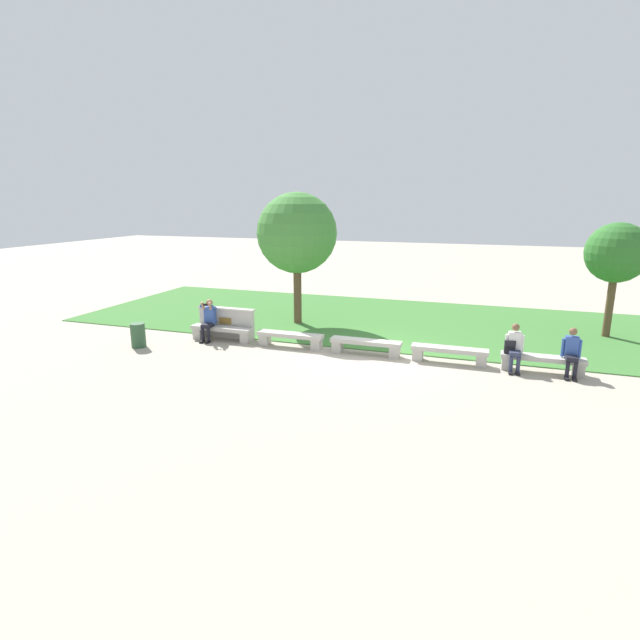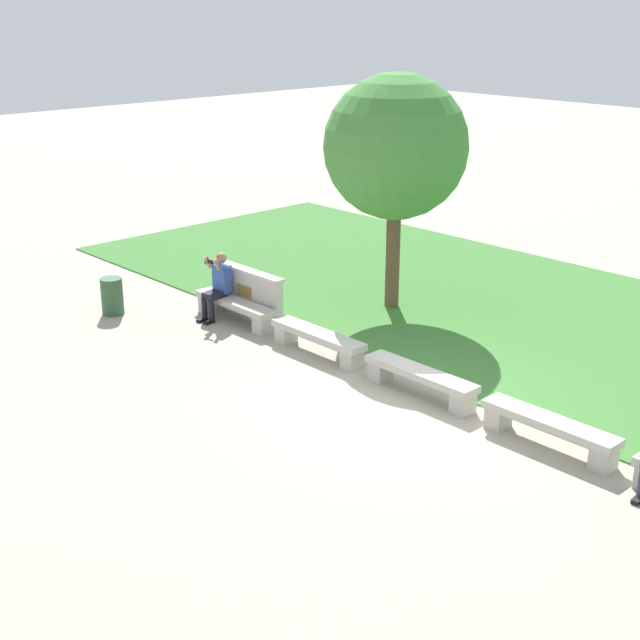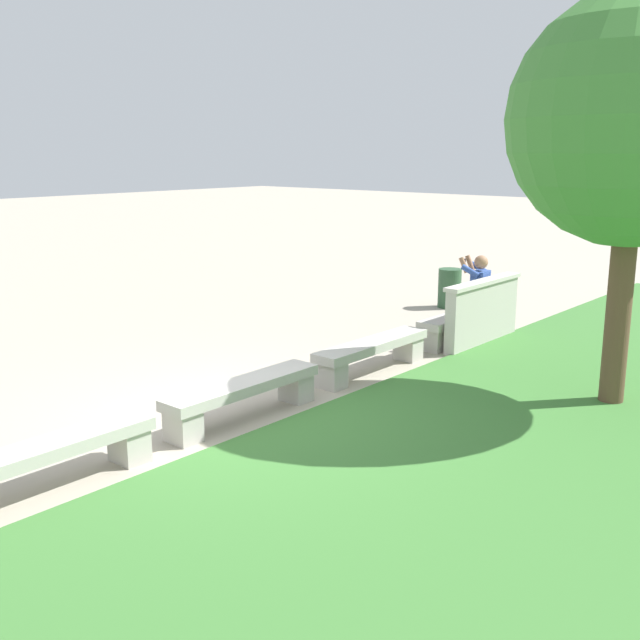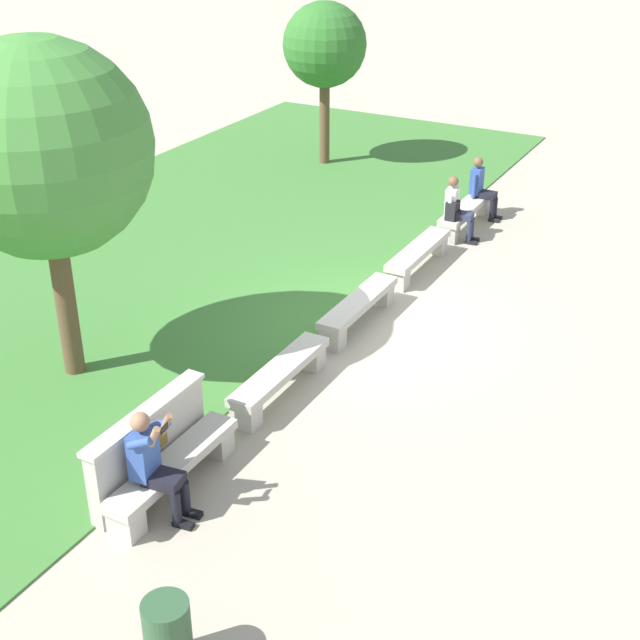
% 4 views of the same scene
% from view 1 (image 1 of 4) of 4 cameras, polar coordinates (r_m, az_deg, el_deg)
% --- Properties ---
extents(ground_plane, '(80.00, 80.00, 0.00)m').
position_cam_1_polar(ground_plane, '(14.81, 5.22, -3.95)').
color(ground_plane, '#A89E8C').
extents(grass_strip, '(23.65, 8.00, 0.03)m').
position_cam_1_polar(grass_strip, '(18.94, 8.38, -0.09)').
color(grass_strip, '#3D7533').
rests_on(grass_strip, ground).
extents(bench_main, '(2.09, 0.40, 0.45)m').
position_cam_1_polar(bench_main, '(16.46, -11.15, -1.26)').
color(bench_main, '#B7B2A8').
rests_on(bench_main, ground).
extents(bench_near, '(2.09, 0.40, 0.45)m').
position_cam_1_polar(bench_near, '(15.43, -3.42, -2.02)').
color(bench_near, '#B7B2A8').
rests_on(bench_near, ground).
extents(bench_mid, '(2.09, 0.40, 0.45)m').
position_cam_1_polar(bench_mid, '(14.72, 5.25, -2.82)').
color(bench_mid, '#B7B2A8').
rests_on(bench_mid, ground).
extents(bench_far, '(2.09, 0.40, 0.45)m').
position_cam_1_polar(bench_far, '(14.38, 14.56, -3.61)').
color(bench_far, '#B7B2A8').
rests_on(bench_far, ground).
extents(bench_end, '(2.09, 0.40, 0.45)m').
position_cam_1_polar(bench_end, '(14.43, 24.08, -4.32)').
color(bench_end, '#B7B2A8').
rests_on(bench_end, ground).
extents(backrest_wall_with_plaque, '(1.99, 0.24, 1.01)m').
position_cam_1_polar(backrest_wall_with_plaque, '(16.69, -10.61, -0.27)').
color(backrest_wall_with_plaque, '#B7B2A8').
rests_on(backrest_wall_with_plaque, ground).
extents(person_photographer, '(0.51, 0.76, 1.32)m').
position_cam_1_polar(person_photographer, '(16.50, -12.61, 0.26)').
color(person_photographer, black).
rests_on(person_photographer, ground).
extents(person_distant, '(0.48, 0.69, 1.26)m').
position_cam_1_polar(person_distant, '(14.21, 21.35, -2.78)').
color(person_distant, black).
rests_on(person_distant, ground).
extents(person_companion, '(0.48, 0.67, 1.26)m').
position_cam_1_polar(person_companion, '(14.35, 26.81, -3.17)').
color(person_companion, black).
rests_on(person_companion, ground).
extents(backpack, '(0.28, 0.24, 0.43)m').
position_cam_1_polar(backpack, '(14.25, 20.87, -2.89)').
color(backpack, black).
rests_on(backpack, bench_end).
extents(tree_behind_wall, '(2.85, 2.85, 4.72)m').
position_cam_1_polar(tree_behind_wall, '(17.93, -2.65, 9.84)').
color(tree_behind_wall, brown).
rests_on(tree_behind_wall, ground).
extents(tree_left_background, '(1.92, 1.92, 3.76)m').
position_cam_1_polar(tree_left_background, '(18.67, 30.81, 6.54)').
color(tree_left_background, brown).
rests_on(tree_left_background, ground).
extents(trash_bin, '(0.44, 0.44, 0.75)m').
position_cam_1_polar(trash_bin, '(16.39, -20.07, -1.64)').
color(trash_bin, '#2D5133').
rests_on(trash_bin, ground).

